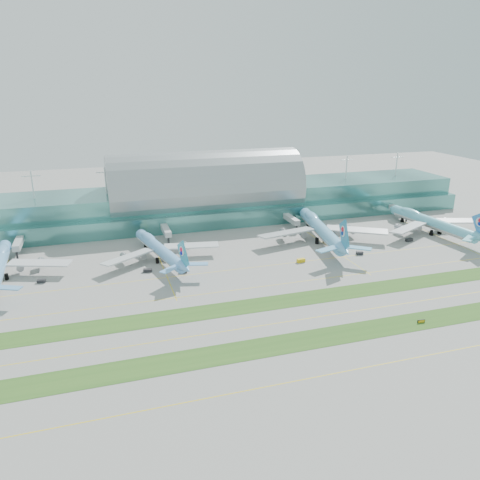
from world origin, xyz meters
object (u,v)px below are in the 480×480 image
object	(u,v)px
airliner_d	(431,222)
taxiway_sign_east	(421,321)
airliner_c	(321,229)
terminal	(206,197)
airliner_b	(159,249)

from	to	relation	value
airliner_d	taxiway_sign_east	xyz separation A→B (m)	(-75.00, -90.18, -5.87)
airliner_c	taxiway_sign_east	bearing A→B (deg)	-84.45
terminal	airliner_b	xyz separation A→B (m)	(-38.91, -65.45, -8.43)
terminal	airliner_c	world-z (taller)	terminal
airliner_d	taxiway_sign_east	distance (m)	117.44
terminal	airliner_c	xyz separation A→B (m)	(49.98, -62.33, -7.23)
airliner_b	taxiway_sign_east	world-z (taller)	airliner_b
airliner_b	airliner_d	distance (m)	156.62
airliner_b	airliner_c	world-z (taller)	airliner_c
airliner_b	airliner_c	size ratio (longest dim) A/B	0.82
airliner_c	airliner_d	world-z (taller)	airliner_c
taxiway_sign_east	airliner_d	bearing A→B (deg)	55.81
airliner_c	airliner_d	size ratio (longest dim) A/B	1.08
airliner_b	airliner_c	bearing A→B (deg)	-10.71
terminal	airliner_d	world-z (taller)	terminal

